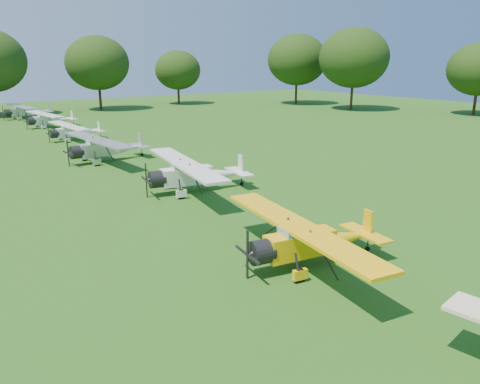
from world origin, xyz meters
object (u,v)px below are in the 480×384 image
at_px(aircraft_4, 105,147).
at_px(aircraft_3, 194,172).
at_px(aircraft_2, 310,238).
at_px(aircraft_6, 49,118).
at_px(aircraft_5, 74,130).
at_px(aircraft_7, 26,110).

bearing_deg(aircraft_4, aircraft_3, -87.91).
relative_size(aircraft_2, aircraft_6, 1.04).
height_order(aircraft_3, aircraft_6, aircraft_3).
bearing_deg(aircraft_5, aircraft_3, -92.96).
height_order(aircraft_3, aircraft_5, aircraft_3).
relative_size(aircraft_3, aircraft_6, 1.13).
distance_m(aircraft_4, aircraft_7, 35.34).
distance_m(aircraft_2, aircraft_4, 25.29).
height_order(aircraft_4, aircraft_5, aircraft_4).
bearing_deg(aircraft_2, aircraft_5, 96.86).
relative_size(aircraft_4, aircraft_7, 1.04).
distance_m(aircraft_2, aircraft_7, 60.63).
bearing_deg(aircraft_6, aircraft_2, -98.65).
xyz_separation_m(aircraft_5, aircraft_6, (0.41, 11.84, 0.07)).
relative_size(aircraft_3, aircraft_7, 1.05).
xyz_separation_m(aircraft_3, aircraft_7, (-0.54, 47.90, -0.05)).
distance_m(aircraft_3, aircraft_5, 24.96).
bearing_deg(aircraft_3, aircraft_5, 100.40).
bearing_deg(aircraft_3, aircraft_6, 99.46).
bearing_deg(aircraft_6, aircraft_7, 86.16).
xyz_separation_m(aircraft_3, aircraft_5, (-0.41, 24.95, -0.22)).
relative_size(aircraft_5, aircraft_7, 0.87).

